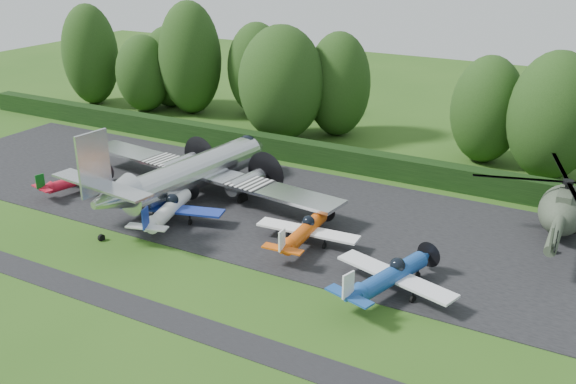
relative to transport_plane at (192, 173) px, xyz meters
The scene contains 19 objects.
ground 11.66m from the transport_plane, 49.31° to the right, with size 160.00×160.00×0.00m, color #285016.
apron 7.90m from the transport_plane, 10.07° to the left, with size 70.00×18.00×0.01m, color black.
taxiway_verge 16.62m from the transport_plane, 63.05° to the right, with size 70.00×2.00×0.00m, color black.
hedgerow 14.58m from the transport_plane, 58.81° to the left, with size 90.00×1.60×2.00m, color black.
transport_plane is the anchor object (origin of this frame).
light_plane_red 10.03m from the transport_plane, 160.42° to the right, with size 6.24×6.56×2.40m.
light_plane_white 5.13m from the transport_plane, 73.21° to the right, with size 7.74×8.14×2.97m.
light_plane_orange 12.16m from the transport_plane, 15.20° to the right, with size 7.24×7.61×2.78m.
light_plane_blue 20.04m from the transport_plane, 18.60° to the right, with size 7.83×8.23×3.01m.
helicopter 27.59m from the transport_plane, 15.05° to the left, with size 12.69×14.86×4.09m.
tree_0 35.79m from the transport_plane, 146.73° to the left, with size 6.72×6.72×12.16m.
tree_1 27.48m from the transport_plane, 48.81° to the left, with size 6.55×6.55×9.89m.
tree_2 18.04m from the transport_plane, 95.87° to the left, with size 8.68×8.68×11.67m.
tree_5 27.39m from the transport_plane, 126.77° to the left, with size 7.23×7.23×12.97m.
tree_6 29.52m from the transport_plane, 137.63° to the left, with size 6.50×6.50×9.03m.
tree_7 22.17m from the transport_plane, 83.28° to the left, with size 6.68×6.68×10.78m.
tree_8 30.48m from the transport_plane, 37.98° to the left, with size 7.53×7.53×11.09m.
tree_9 26.74m from the transport_plane, 110.20° to the left, with size 6.81×6.81×10.66m.
tree_11 30.87m from the transport_plane, 131.53° to the left, with size 6.67×6.67×9.75m.
Camera 1 is at (22.10, -29.35, 19.80)m, focal length 40.00 mm.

